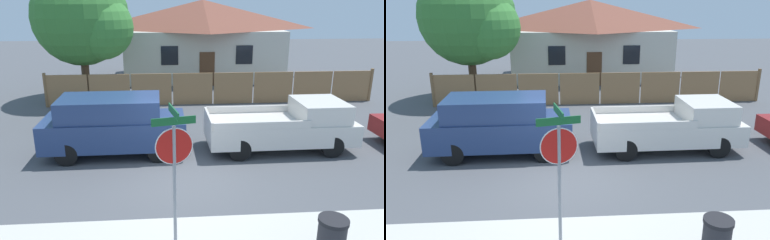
# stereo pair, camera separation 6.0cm
# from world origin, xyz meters

# --- Properties ---
(ground_plane) EXTENTS (80.00, 80.00, 0.00)m
(ground_plane) POSITION_xyz_m (0.00, 0.00, 0.00)
(ground_plane) COLOR #4C4F54
(wooden_fence) EXTENTS (16.10, 0.12, 1.65)m
(wooden_fence) POSITION_xyz_m (2.02, 8.09, 0.78)
(wooden_fence) COLOR #997047
(wooden_fence) RESTS_ON ground
(house) EXTENTS (10.59, 6.09, 4.94)m
(house) POSITION_xyz_m (2.19, 15.10, 2.56)
(house) COLOR beige
(house) RESTS_ON ground
(oak_tree) EXTENTS (4.98, 4.74, 6.48)m
(oak_tree) POSITION_xyz_m (-4.16, 9.58, 4.00)
(oak_tree) COLOR brown
(oak_tree) RESTS_ON ground
(red_suv) EXTENTS (4.59, 1.95, 1.93)m
(red_suv) POSITION_xyz_m (-2.05, 2.07, 1.03)
(red_suv) COLOR navy
(red_suv) RESTS_ON ground
(orange_pickup) EXTENTS (4.94, 2.03, 1.67)m
(orange_pickup) POSITION_xyz_m (3.72, 2.08, 0.81)
(orange_pickup) COLOR silver
(orange_pickup) RESTS_ON ground
(stop_sign) EXTENTS (0.84, 0.75, 3.00)m
(stop_sign) POSITION_xyz_m (-0.22, -3.10, 2.02)
(stop_sign) COLOR gray
(stop_sign) RESTS_ON ground
(trash_bin) EXTENTS (0.57, 0.57, 0.94)m
(trash_bin) POSITION_xyz_m (2.76, -3.75, 0.48)
(trash_bin) COLOR #28282D
(trash_bin) RESTS_ON ground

